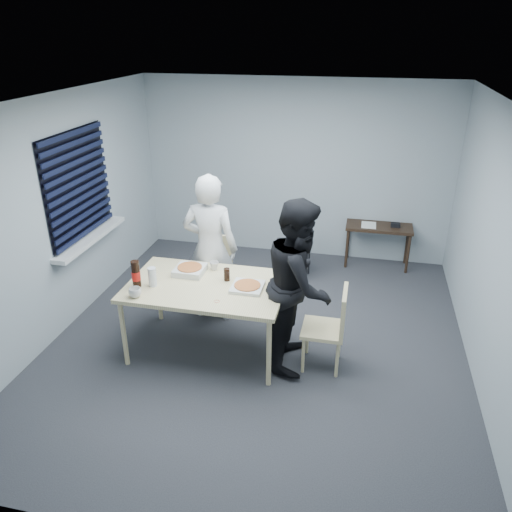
% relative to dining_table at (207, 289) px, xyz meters
% --- Properties ---
extents(room, '(5.00, 5.00, 5.00)m').
position_rel_dining_table_xyz_m(room, '(-1.71, 0.66, 0.71)').
color(room, '#2B2B30').
rests_on(room, ground).
extents(dining_table, '(1.63, 1.03, 0.79)m').
position_rel_dining_table_xyz_m(dining_table, '(0.00, 0.00, 0.00)').
color(dining_table, beige).
rests_on(dining_table, ground).
extents(chair_far, '(0.42, 0.42, 0.89)m').
position_rel_dining_table_xyz_m(chair_far, '(-0.23, 0.99, -0.22)').
color(chair_far, beige).
rests_on(chair_far, ground).
extents(chair_right, '(0.42, 0.42, 0.89)m').
position_rel_dining_table_xyz_m(chair_right, '(1.31, -0.02, -0.22)').
color(chair_right, beige).
rests_on(chair_right, ground).
extents(person_white, '(0.65, 0.42, 1.77)m').
position_rel_dining_table_xyz_m(person_white, '(-0.17, 0.68, 0.15)').
color(person_white, silver).
rests_on(person_white, ground).
extents(person_black, '(0.47, 0.86, 1.77)m').
position_rel_dining_table_xyz_m(person_black, '(0.96, 0.04, 0.15)').
color(person_black, black).
rests_on(person_black, ground).
extents(side_table, '(0.93, 0.41, 0.62)m').
position_rel_dining_table_xyz_m(side_table, '(1.77, 2.54, -0.19)').
color(side_table, '#362419').
rests_on(side_table, ground).
extents(stool, '(0.35, 0.35, 0.49)m').
position_rel_dining_table_xyz_m(stool, '(0.70, 1.90, -0.36)').
color(stool, black).
rests_on(stool, ground).
extents(backpack, '(0.27, 0.19, 0.37)m').
position_rel_dining_table_xyz_m(backpack, '(0.70, 1.89, -0.07)').
color(backpack, slate).
rests_on(backpack, stool).
extents(pizza_box_a, '(0.31, 0.31, 0.08)m').
position_rel_dining_table_xyz_m(pizza_box_a, '(-0.25, 0.21, 0.10)').
color(pizza_box_a, silver).
rests_on(pizza_box_a, dining_table).
extents(pizza_box_b, '(0.32, 0.32, 0.05)m').
position_rel_dining_table_xyz_m(pizza_box_b, '(0.43, 0.01, 0.08)').
color(pizza_box_b, silver).
rests_on(pizza_box_b, dining_table).
extents(mug_a, '(0.17, 0.17, 0.10)m').
position_rel_dining_table_xyz_m(mug_a, '(-0.60, -0.40, 0.11)').
color(mug_a, silver).
rests_on(mug_a, dining_table).
extents(mug_b, '(0.10, 0.10, 0.09)m').
position_rel_dining_table_xyz_m(mug_b, '(-0.02, 0.35, 0.11)').
color(mug_b, silver).
rests_on(mug_b, dining_table).
extents(cola_glass, '(0.08, 0.08, 0.14)m').
position_rel_dining_table_xyz_m(cola_glass, '(0.18, 0.13, 0.13)').
color(cola_glass, black).
rests_on(cola_glass, dining_table).
extents(soda_bottle, '(0.09, 0.09, 0.29)m').
position_rel_dining_table_xyz_m(soda_bottle, '(-0.68, -0.20, 0.20)').
color(soda_bottle, black).
rests_on(soda_bottle, dining_table).
extents(plastic_cups, '(0.09, 0.09, 0.20)m').
position_rel_dining_table_xyz_m(plastic_cups, '(-0.53, -0.14, 0.16)').
color(plastic_cups, silver).
rests_on(plastic_cups, dining_table).
extents(rubber_band, '(0.05, 0.05, 0.00)m').
position_rel_dining_table_xyz_m(rubber_band, '(0.21, -0.31, 0.06)').
color(rubber_band, red).
rests_on(rubber_band, dining_table).
extents(papers, '(0.22, 0.29, 0.00)m').
position_rel_dining_table_xyz_m(papers, '(1.62, 2.53, -0.11)').
color(papers, white).
rests_on(papers, side_table).
extents(black_box, '(0.13, 0.10, 0.05)m').
position_rel_dining_table_xyz_m(black_box, '(1.99, 2.55, -0.08)').
color(black_box, black).
rests_on(black_box, side_table).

